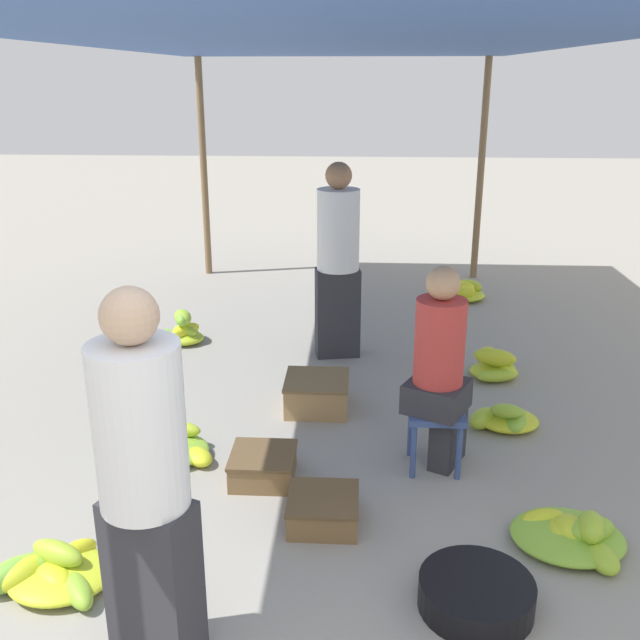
# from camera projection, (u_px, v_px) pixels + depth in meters

# --- Properties ---
(canopy_post_back_left) EXTENTS (0.08, 0.08, 2.52)m
(canopy_post_back_left) POSITION_uv_depth(u_px,v_px,m) (204.00, 170.00, 8.40)
(canopy_post_back_left) COLOR olive
(canopy_post_back_left) RESTS_ON ground
(canopy_post_back_right) EXTENTS (0.08, 0.08, 2.52)m
(canopy_post_back_right) POSITION_uv_depth(u_px,v_px,m) (481.00, 172.00, 8.23)
(canopy_post_back_right) COLOR olive
(canopy_post_back_right) RESTS_ON ground
(canopy_tarp) EXTENTS (3.64, 6.82, 0.04)m
(canopy_tarp) POSITION_uv_depth(u_px,v_px,m) (329.00, 41.00, 4.87)
(canopy_tarp) COLOR #33569E
(canopy_tarp) RESTS_ON canopy_post_front_left
(vendor_foreground) EXTENTS (0.45, 0.45, 1.63)m
(vendor_foreground) POSITION_uv_depth(u_px,v_px,m) (145.00, 483.00, 2.73)
(vendor_foreground) COLOR #2D2D33
(vendor_foreground) RESTS_ON ground
(stool) EXTENTS (0.34, 0.34, 0.40)m
(stool) POSITION_uv_depth(u_px,v_px,m) (435.00, 420.00, 4.36)
(stool) COLOR #384C84
(stool) RESTS_ON ground
(vendor_seated) EXTENTS (0.46, 0.46, 1.30)m
(vendor_seated) POSITION_uv_depth(u_px,v_px,m) (441.00, 367.00, 4.26)
(vendor_seated) COLOR #2D2D33
(vendor_seated) RESTS_ON ground
(basin_black) EXTENTS (0.53, 0.53, 0.15)m
(basin_black) POSITION_uv_depth(u_px,v_px,m) (476.00, 594.00, 3.26)
(basin_black) COLOR black
(basin_black) RESTS_ON ground
(banana_pile_left_0) EXTENTS (0.62, 0.52, 0.20)m
(banana_pile_left_0) POSITION_uv_depth(u_px,v_px,m) (49.00, 572.00, 3.41)
(banana_pile_left_0) COLOR #89BB34
(banana_pile_left_0) RESTS_ON ground
(banana_pile_left_1) EXTENTS (0.60, 0.54, 0.22)m
(banana_pile_left_1) POSITION_uv_depth(u_px,v_px,m) (167.00, 447.00, 4.55)
(banana_pile_left_1) COLOR #B2CB2C
(banana_pile_left_1) RESTS_ON ground
(banana_pile_left_2) EXTENTS (0.44, 0.48, 0.31)m
(banana_pile_left_2) POSITION_uv_depth(u_px,v_px,m) (182.00, 330.00, 6.49)
(banana_pile_left_2) COLOR yellow
(banana_pile_left_2) RESTS_ON ground
(banana_pile_right_0) EXTENTS (0.53, 0.40, 0.21)m
(banana_pile_right_0) POSITION_uv_depth(u_px,v_px,m) (505.00, 419.00, 4.93)
(banana_pile_right_0) COLOR #8DBD33
(banana_pile_right_0) RESTS_ON ground
(banana_pile_right_1) EXTENTS (0.59, 0.56, 0.21)m
(banana_pile_right_1) POSITION_uv_depth(u_px,v_px,m) (572.00, 534.00, 3.70)
(banana_pile_right_1) COLOR #9EC330
(banana_pile_right_1) RESTS_ON ground
(banana_pile_right_2) EXTENTS (0.41, 0.48, 0.26)m
(banana_pile_right_2) POSITION_uv_depth(u_px,v_px,m) (495.00, 366.00, 5.76)
(banana_pile_right_2) COLOR yellow
(banana_pile_right_2) RESTS_ON ground
(banana_pile_right_3) EXTENTS (0.53, 0.52, 0.20)m
(banana_pile_right_3) POSITION_uv_depth(u_px,v_px,m) (461.00, 291.00, 7.77)
(banana_pile_right_3) COLOR #92BF32
(banana_pile_right_3) RESTS_ON ground
(crate_near) EXTENTS (0.46, 0.46, 0.24)m
(crate_near) POSITION_uv_depth(u_px,v_px,m) (317.00, 393.00, 5.20)
(crate_near) COLOR #9E7A4C
(crate_near) RESTS_ON ground
(crate_mid) EXTENTS (0.39, 0.39, 0.17)m
(crate_mid) POSITION_uv_depth(u_px,v_px,m) (323.00, 510.00, 3.88)
(crate_mid) COLOR brown
(crate_mid) RESTS_ON ground
(crate_far) EXTENTS (0.39, 0.39, 0.17)m
(crate_far) POSITION_uv_depth(u_px,v_px,m) (263.00, 466.00, 4.30)
(crate_far) COLOR brown
(crate_far) RESTS_ON ground
(shopper_walking_mid) EXTENTS (0.41, 0.41, 1.67)m
(shopper_walking_mid) POSITION_uv_depth(u_px,v_px,m) (338.00, 259.00, 5.96)
(shopper_walking_mid) COLOR #2D2D33
(shopper_walking_mid) RESTS_ON ground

